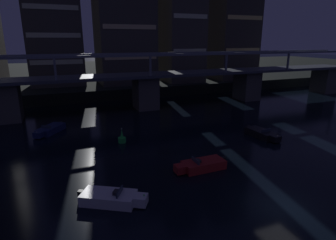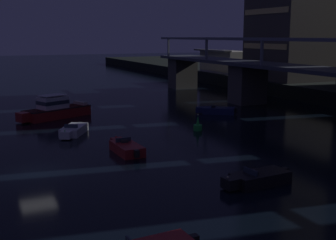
{
  "view_description": "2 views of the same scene",
  "coord_description": "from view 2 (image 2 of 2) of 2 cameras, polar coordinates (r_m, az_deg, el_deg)",
  "views": [
    {
      "loc": [
        -13.88,
        -13.05,
        11.45
      ],
      "look_at": [
        -1.63,
        17.88,
        1.91
      ],
      "focal_mm": 29.77,
      "sensor_mm": 36.0,
      "label": 1
    },
    {
      "loc": [
        31.54,
        -3.91,
        9.62
      ],
      "look_at": [
        -3.64,
        12.02,
        2.22
      ],
      "focal_mm": 47.04,
      "sensor_mm": 36.0,
      "label": 2
    }
  ],
  "objects": [
    {
      "name": "cabin_cruiser_near_left",
      "position": [
        53.94,
        -14.43,
        1.36
      ],
      "size": [
        5.76,
        9.18,
        2.79
      ],
      "color": "maroon",
      "rests_on": "ground"
    },
    {
      "name": "speedboat_near_center",
      "position": [
        29.71,
        11.54,
        -7.43
      ],
      "size": [
        2.08,
        5.23,
        1.16
      ],
      "color": "black",
      "rests_on": "ground"
    },
    {
      "name": "speedboat_mid_left",
      "position": [
        36.99,
        -5.46,
        -3.62
      ],
      "size": [
        5.21,
        1.92,
        1.16
      ],
      "color": "maroon",
      "rests_on": "ground"
    },
    {
      "name": "waterfront_pavilion",
      "position": [
        91.62,
        7.56,
        7.51
      ],
      "size": [
        12.4,
        7.4,
        4.7
      ],
      "color": "#B2AD9E",
      "rests_on": "far_riverbank"
    },
    {
      "name": "speedboat_far_left",
      "position": [
        44.55,
        -12.18,
        -1.33
      ],
      "size": [
        4.85,
        3.65,
        1.16
      ],
      "color": "silver",
      "rests_on": "ground"
    },
    {
      "name": "ground_plane",
      "position": [
        33.2,
        -16.64,
        -6.47
      ],
      "size": [
        400.0,
        400.0,
        0.0
      ],
      "primitive_type": "plane",
      "color": "black"
    },
    {
      "name": "speedboat_mid_right",
      "position": [
        55.5,
        6.35,
        1.23
      ],
      "size": [
        3.92,
        4.73,
        1.16
      ],
      "color": "#19234C",
      "rests_on": "ground"
    },
    {
      "name": "channel_buoy",
      "position": [
        45.45,
        3.89,
        -0.79
      ],
      "size": [
        0.9,
        0.9,
        1.76
      ],
      "color": "green",
      "rests_on": "ground"
    }
  ]
}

